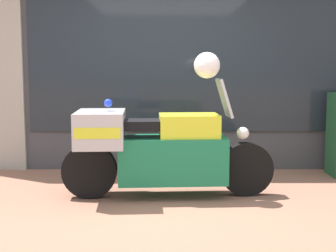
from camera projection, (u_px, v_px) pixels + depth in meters
name	position (u px, v px, depth m)	size (l,w,h in m)	color
ground_plane	(167.00, 206.00, 4.91)	(60.00, 60.00, 0.00)	#8E604C
shop_building	(139.00, 49.00, 6.69)	(5.89, 0.55, 3.42)	#424247
window_display	(195.00, 135.00, 6.87)	(4.50, 0.30, 1.93)	slate
paramedic_motorcycle	(155.00, 147.00, 5.20)	(2.37, 0.83, 1.32)	black
white_helmet	(208.00, 65.00, 5.12)	(0.29, 0.29, 0.29)	white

